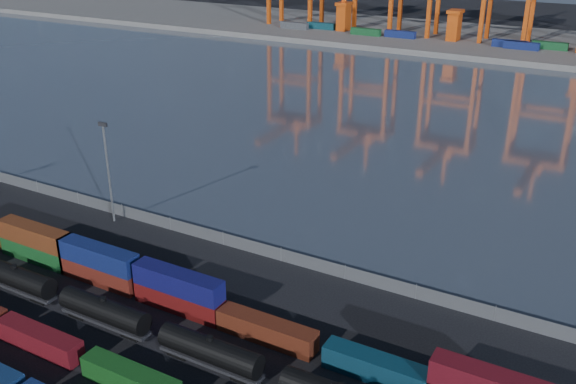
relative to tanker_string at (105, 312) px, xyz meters
The scene contains 9 objects.
ground 11.51m from the tanker_string, 21.12° to the right, with size 700.00×700.00×0.00m, color black.
harbor_water 101.49m from the tanker_string, 84.02° to the left, with size 700.00×700.00×0.00m, color #323C49.
far_quay 206.19m from the tanker_string, 87.06° to the left, with size 700.00×70.00×2.00m, color #514F4C.
container_row_north 9.03m from the tanker_string, 51.44° to the left, with size 141.03×2.54×5.41m.
tanker_string is the anchor object (origin of this frame).
waterfront_fence 26.17m from the tanker_string, 66.14° to the left, with size 160.12×0.12×2.20m.
yard_light_mast 30.18m from the tanker_string, 131.55° to the left, with size 1.60×0.40×16.60m.
quay_containers 191.38m from the tanker_string, 90.13° to the left, with size 172.58×10.99×2.60m.
straddle_carriers 196.17m from the tanker_string, 87.64° to the left, with size 140.00×7.00×11.10m.
Camera 1 is at (40.16, -41.31, 45.68)m, focal length 40.00 mm.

